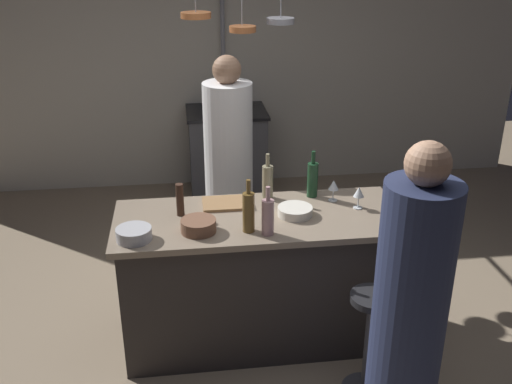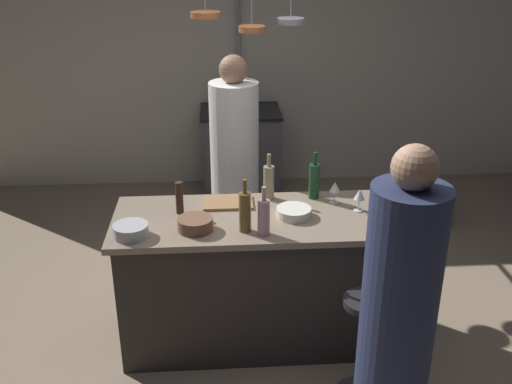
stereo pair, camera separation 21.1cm
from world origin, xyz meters
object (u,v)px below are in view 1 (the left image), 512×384
object	(u,v)px
wine_bottle_green	(313,179)
wine_glass_near_right_guest	(334,186)
pepper_mill	(180,200)
wine_bottle_amber	(249,211)
wine_bottle_white	(268,181)
cutting_board	(227,203)
mixing_bowl_wooden	(198,226)
wine_bottle_rose	(268,216)
wine_glass_near_left_guest	(359,193)
bar_stool_right	(369,340)
stove_range	(227,152)
mixing_bowl_steel	(134,234)
guest_right	(408,320)
chef	(229,177)
potted_plant	(411,194)
mixing_bowl_ceramic	(295,211)

from	to	relation	value
wine_bottle_green	wine_glass_near_right_guest	world-z (taller)	wine_bottle_green
pepper_mill	wine_bottle_amber	xyz separation A→B (m)	(0.40, -0.27, 0.02)
wine_bottle_white	wine_glass_near_right_guest	xyz separation A→B (m)	(0.42, -0.10, -0.01)
cutting_board	mixing_bowl_wooden	world-z (taller)	mixing_bowl_wooden
wine_bottle_rose	wine_glass_near_left_guest	bearing A→B (deg)	23.88
bar_stool_right	wine_bottle_green	world-z (taller)	wine_bottle_green
bar_stool_right	wine_glass_near_left_guest	bearing A→B (deg)	82.45
stove_range	pepper_mill	xyz separation A→B (m)	(-0.48, -2.37, 0.56)
wine_bottle_green	mixing_bowl_steel	xyz separation A→B (m)	(-1.14, -0.47, -0.09)
pepper_mill	wine_bottle_green	distance (m)	0.89
guest_right	wine_bottle_green	distance (m)	1.31
stove_range	wine_bottle_green	world-z (taller)	wine_bottle_green
cutting_board	wine_glass_near_left_guest	xyz separation A→B (m)	(0.82, -0.16, 0.10)
chef	bar_stool_right	xyz separation A→B (m)	(0.67, -1.53, -0.43)
wine_glass_near_left_guest	wine_glass_near_right_guest	size ratio (longest dim) A/B	1.00
potted_plant	cutting_board	size ratio (longest dim) A/B	1.62
wine_glass_near_left_guest	wine_glass_near_right_guest	world-z (taller)	same
chef	potted_plant	distance (m)	1.90
mixing_bowl_ceramic	wine_glass_near_left_guest	bearing A→B (deg)	7.00
cutting_board	mixing_bowl_ceramic	bearing A→B (deg)	-27.77
wine_bottle_white	wine_glass_near_right_guest	size ratio (longest dim) A/B	2.13
pepper_mill	wine_glass_near_right_guest	bearing A→B (deg)	5.11
chef	wine_bottle_green	xyz separation A→B (m)	(0.50, -0.65, 0.22)
wine_glass_near_right_guest	chef	bearing A→B (deg)	130.08
pepper_mill	mixing_bowl_wooden	xyz separation A→B (m)	(0.10, -0.24, -0.07)
guest_right	wine_bottle_green	world-z (taller)	guest_right
guest_right	mixing_bowl_wooden	xyz separation A→B (m)	(-0.98, 0.85, 0.15)
cutting_board	mixing_bowl_wooden	xyz separation A→B (m)	(-0.20, -0.36, 0.03)
chef	wine_glass_near_left_guest	size ratio (longest dim) A/B	11.84
wine_bottle_amber	mixing_bowl_ceramic	bearing A→B (deg)	29.09
stove_range	wine_bottle_rose	xyz separation A→B (m)	(0.02, -2.69, 0.57)
mixing_bowl_steel	mixing_bowl_wooden	bearing A→B (deg)	8.32
bar_stool_right	potted_plant	bearing A→B (deg)	63.22
chef	wine_glass_near_right_guest	bearing A→B (deg)	-49.92
bar_stool_right	guest_right	distance (m)	0.57
wine_glass_near_right_guest	mixing_bowl_wooden	xyz separation A→B (m)	(-0.89, -0.33, -0.07)
wine_bottle_white	mixing_bowl_wooden	world-z (taller)	wine_bottle_white
stove_range	wine_glass_near_left_guest	xyz separation A→B (m)	(0.64, -2.41, 0.56)
bar_stool_right	wine_bottle_white	distance (m)	1.19
cutting_board	mixing_bowl_steel	bearing A→B (deg)	-144.34
bar_stool_right	mixing_bowl_steel	size ratio (longest dim) A/B	3.31
cutting_board	wine_bottle_green	xyz separation A→B (m)	(0.57, 0.06, 0.11)
wine_bottle_amber	wine_glass_near_right_guest	world-z (taller)	wine_bottle_amber
mixing_bowl_ceramic	mixing_bowl_wooden	distance (m)	0.62
wine_glass_near_right_guest	wine_bottle_amber	bearing A→B (deg)	-149.29
chef	mixing_bowl_ceramic	xyz separation A→B (m)	(0.33, -0.92, 0.13)
bar_stool_right	guest_right	xyz separation A→B (m)	(0.04, -0.39, 0.42)
stove_range	wine_bottle_white	distance (m)	2.26
stove_range	wine_glass_near_left_guest	world-z (taller)	wine_glass_near_left_guest
wine_glass_near_left_guest	wine_bottle_rose	bearing A→B (deg)	-156.12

